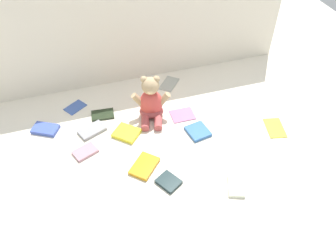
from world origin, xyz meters
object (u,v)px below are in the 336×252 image
object	(u,v)px
book_case_5	(92,130)
book_case_8	(198,131)
book_case_7	(126,133)
book_case_9	(103,115)
book_case_12	(182,115)
book_case_1	(275,128)
book_case_3	(169,83)
book_case_4	(236,186)
teddy_bear	(151,102)
book_case_0	(144,166)
book_case_6	(85,152)
book_case_2	(169,182)
book_case_10	(45,129)
book_case_11	(75,107)

from	to	relation	value
book_case_5	book_case_8	distance (m)	0.52
book_case_7	book_case_9	distance (m)	0.19
book_case_12	book_case_1	bearing A→B (deg)	-118.12
book_case_5	book_case_9	size ratio (longest dim) A/B	1.11
book_case_3	book_case_4	size ratio (longest dim) A/B	1.20
book_case_3	book_case_5	bearing A→B (deg)	67.90
teddy_bear	book_case_0	size ratio (longest dim) A/B	1.79
book_case_4	book_case_8	size ratio (longest dim) A/B	1.03
book_case_5	book_case_6	distance (m)	0.14
book_case_9	book_case_12	world-z (taller)	book_case_9
book_case_1	book_case_5	distance (m)	0.90
book_case_6	book_case_7	xyz separation A→B (m)	(0.21, 0.06, 0.00)
teddy_bear	book_case_9	bearing A→B (deg)	177.76
book_case_3	book_case_8	xyz separation A→B (m)	(0.02, -0.41, 0.00)
teddy_bear	book_case_9	distance (m)	0.26
book_case_2	book_case_9	world-z (taller)	book_case_2
book_case_5	book_case_10	distance (m)	0.23
book_case_2	book_case_8	size ratio (longest dim) A/B	0.87
book_case_8	book_case_9	distance (m)	0.50
book_case_5	book_case_12	world-z (taller)	book_case_5
teddy_bear	book_case_9	size ratio (longest dim) A/B	2.09
book_case_10	book_case_9	bearing A→B (deg)	124.13
book_case_2	book_case_10	bearing A→B (deg)	104.62
book_case_0	book_case_4	xyz separation A→B (m)	(0.34, -0.21, -0.00)
book_case_12	book_case_9	bearing A→B (deg)	73.65
book_case_3	book_case_9	xyz separation A→B (m)	(-0.40, -0.15, 0.00)
book_case_8	book_case_9	size ratio (longest dim) A/B	0.94
book_case_12	book_case_0	bearing A→B (deg)	135.84
book_case_2	book_case_10	distance (m)	0.68
book_case_8	book_case_11	bearing A→B (deg)	136.61
book_case_2	book_case_4	world-z (taller)	book_case_4
book_case_2	book_case_11	xyz separation A→B (m)	(-0.33, 0.60, -0.00)
book_case_0	book_case_2	size ratio (longest dim) A/B	1.43
teddy_bear	book_case_4	distance (m)	0.58
teddy_bear	book_case_4	size ratio (longest dim) A/B	2.16
book_case_8	book_case_0	bearing A→B (deg)	-166.56
book_case_0	book_case_6	world-z (taller)	book_case_0
book_case_10	book_case_12	xyz separation A→B (m)	(0.67, -0.09, -0.00)
book_case_11	book_case_0	bearing A→B (deg)	-7.21
teddy_bear	book_case_8	world-z (taller)	teddy_bear
book_case_1	book_case_4	world-z (taller)	book_case_4
book_case_0	book_case_3	bearing A→B (deg)	-74.55
teddy_bear	book_case_0	xyz separation A→B (m)	(-0.12, -0.32, -0.08)
book_case_12	book_case_7	bearing A→B (deg)	99.65
book_case_1	book_case_0	bearing A→B (deg)	-163.20
book_case_4	book_case_5	distance (m)	0.73
book_case_4	book_case_3	bearing A→B (deg)	115.75
book_case_0	book_case_3	distance (m)	0.61
book_case_1	book_case_4	distance (m)	0.42
teddy_bear	book_case_6	bearing A→B (deg)	-141.74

